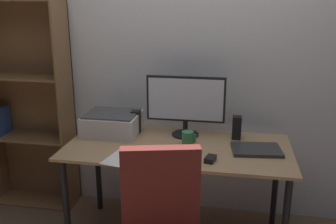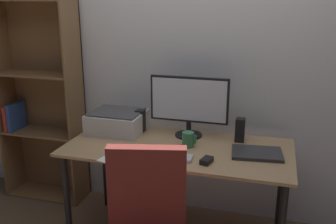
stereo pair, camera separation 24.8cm
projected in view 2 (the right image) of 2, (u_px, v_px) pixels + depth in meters
name	position (u px, v px, depth m)	size (l,w,h in m)	color
back_wall	(196.00, 54.00, 2.90)	(6.40, 0.10, 2.60)	silver
desk	(178.00, 157.00, 2.59)	(1.54, 0.73, 0.74)	tan
monitor	(189.00, 103.00, 2.69)	(0.57, 0.20, 0.44)	black
keyboard	(170.00, 157.00, 2.38)	(0.29, 0.11, 0.02)	#B7BABC
mouse	(207.00, 161.00, 2.30)	(0.06, 0.10, 0.03)	black
coffee_mug	(188.00, 139.00, 2.55)	(0.10, 0.08, 0.10)	#387F51
laptop	(257.00, 153.00, 2.42)	(0.32, 0.23, 0.02)	#2D2D30
speaker_left	(140.00, 121.00, 2.83)	(0.06, 0.07, 0.17)	black
speaker_right	(240.00, 130.00, 2.63)	(0.06, 0.07, 0.17)	black
printer	(117.00, 122.00, 2.84)	(0.40, 0.34, 0.16)	silver
paper_sheet	(123.00, 155.00, 2.41)	(0.21, 0.30, 0.00)	white
bookshelf	(41.00, 104.00, 3.23)	(0.70, 0.28, 1.71)	brown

